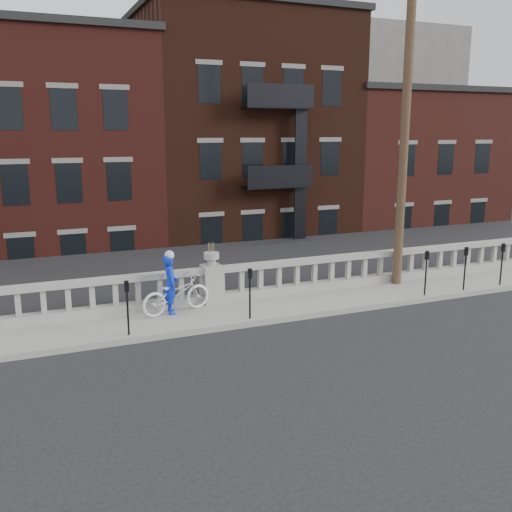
{
  "coord_description": "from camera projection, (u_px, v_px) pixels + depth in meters",
  "views": [
    {
      "loc": [
        -4.96,
        -11.16,
        5.01
      ],
      "look_at": [
        1.07,
        3.2,
        1.58
      ],
      "focal_mm": 40.0,
      "sensor_mm": 36.0,
      "label": 1
    }
  ],
  "objects": [
    {
      "name": "sidewalk",
      "position": [
        223.0,
        314.0,
        15.69
      ],
      "size": [
        32.0,
        2.2,
        0.15
      ],
      "primitive_type": "cube",
      "color": "gray",
      "rests_on": "ground"
    },
    {
      "name": "parking_meter_c",
      "position": [
        426.0,
        268.0,
        17.05
      ],
      "size": [
        0.1,
        0.09,
        1.36
      ],
      "color": "black",
      "rests_on": "sidewalk"
    },
    {
      "name": "utility_pole",
      "position": [
        405.0,
        123.0,
        17.46
      ],
      "size": [
        1.6,
        0.28,
        10.0
      ],
      "color": "#422D1E",
      "rests_on": "sidewalk"
    },
    {
      "name": "parking_meter_a",
      "position": [
        127.0,
        302.0,
        13.69
      ],
      "size": [
        0.1,
        0.09,
        1.36
      ],
      "color": "black",
      "rests_on": "sidewalk"
    },
    {
      "name": "ground",
      "position": [
        267.0,
        355.0,
        13.0
      ],
      "size": [
        120.0,
        120.0,
        0.0
      ],
      "primitive_type": "plane",
      "color": "black",
      "rests_on": "ground"
    },
    {
      "name": "lower_level",
      "position": [
        117.0,
        172.0,
        33.4
      ],
      "size": [
        80.0,
        44.0,
        20.8
      ],
      "color": "#605E59",
      "rests_on": "ground"
    },
    {
      "name": "bicycle",
      "position": [
        176.0,
        294.0,
        15.49
      ],
      "size": [
        2.12,
        1.17,
        1.06
      ],
      "primitive_type": "imported",
      "rotation": [
        0.0,
        0.0,
        1.81
      ],
      "color": "white",
      "rests_on": "sidewalk"
    },
    {
      "name": "cyclist",
      "position": [
        170.0,
        284.0,
        15.37
      ],
      "size": [
        0.44,
        0.63,
        1.63
      ],
      "primitive_type": "imported",
      "rotation": [
        0.0,
        0.0,
        1.48
      ],
      "color": "#0E2BD2",
      "rests_on": "sidewalk"
    },
    {
      "name": "parking_meter_b",
      "position": [
        250.0,
        288.0,
        14.89
      ],
      "size": [
        0.1,
        0.09,
        1.36
      ],
      "color": "black",
      "rests_on": "sidewalk"
    },
    {
      "name": "parking_meter_d",
      "position": [
        465.0,
        263.0,
        17.62
      ],
      "size": [
        0.1,
        0.09,
        1.36
      ],
      "color": "black",
      "rests_on": "sidewalk"
    },
    {
      "name": "planter_pedestal",
      "position": [
        212.0,
        279.0,
        16.38
      ],
      "size": [
        0.55,
        0.55,
        1.76
      ],
      "color": "gray",
      "rests_on": "sidewalk"
    },
    {
      "name": "balustrade",
      "position": [
        212.0,
        286.0,
        16.42
      ],
      "size": [
        28.0,
        0.34,
        1.03
      ],
      "color": "gray",
      "rests_on": "sidewalk"
    },
    {
      "name": "parking_meter_e",
      "position": [
        502.0,
        259.0,
        18.19
      ],
      "size": [
        0.1,
        0.09,
        1.36
      ],
      "color": "black",
      "rests_on": "sidewalk"
    }
  ]
}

